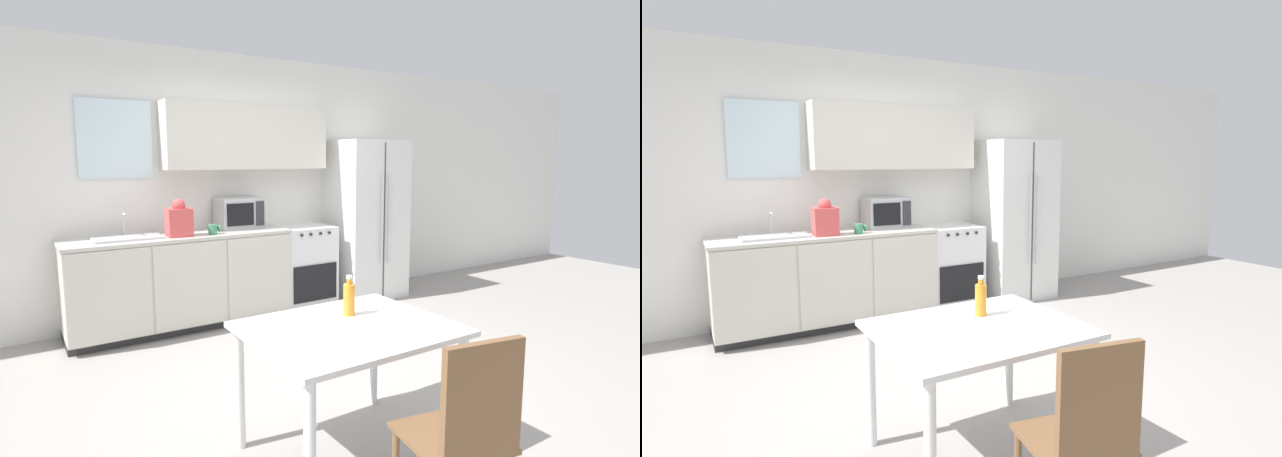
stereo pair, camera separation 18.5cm
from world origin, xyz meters
TOP-DOWN VIEW (x-y plane):
  - ground_plane at (0.00, 0.00)m, footprint 12.00×12.00m
  - wall_back at (0.04, 2.05)m, footprint 12.00×0.38m
  - kitchen_counter at (-0.50, 1.74)m, footprint 2.10×0.64m
  - oven_range at (0.85, 1.75)m, footprint 0.61×0.60m
  - refrigerator at (1.70, 1.70)m, footprint 0.80×0.73m
  - kitchen_sink at (-0.98, 1.74)m, footprint 0.60×0.38m
  - microwave at (0.16, 1.85)m, footprint 0.45×0.34m
  - coffee_mug at (-0.23, 1.57)m, footprint 0.12×0.08m
  - grocery_bag_0 at (-0.54, 1.62)m, footprint 0.23×0.20m
  - dining_table at (-0.39, -0.84)m, footprint 1.08×0.87m
  - dining_chair_near at (-0.38, -1.65)m, footprint 0.47×0.47m
  - drink_bottle at (-0.27, -0.68)m, footprint 0.07×0.07m

SIDE VIEW (x-z plane):
  - ground_plane at x=0.00m, z-range 0.00..0.00m
  - oven_range at x=0.85m, z-range 0.00..0.89m
  - kitchen_counter at x=-0.50m, z-range 0.00..0.92m
  - dining_chair_near at x=-0.38m, z-range 0.07..1.00m
  - dining_table at x=-0.39m, z-range 0.26..0.99m
  - drink_bottle at x=-0.27m, z-range 0.71..0.95m
  - refrigerator at x=1.70m, z-range 0.00..1.83m
  - kitchen_sink at x=-0.98m, z-range 0.81..1.04m
  - coffee_mug at x=-0.23m, z-range 0.91..1.00m
  - grocery_bag_0 at x=-0.54m, z-range 0.89..1.24m
  - microwave at x=0.16m, z-range 0.91..1.22m
  - wall_back at x=0.04m, z-range 0.08..2.78m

